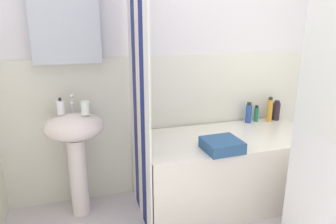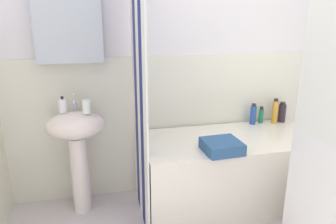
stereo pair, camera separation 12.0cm
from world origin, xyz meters
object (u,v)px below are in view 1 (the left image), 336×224
object	(u,v)px
lotion_bottle	(270,110)
body_wash_bottle	(256,114)
conditioner_bottle	(276,111)
soap_dispenser	(61,107)
shampoo_bottle	(249,113)
towel_folded	(222,145)
toothbrush_cup	(85,108)
sink	(76,142)
bathtub	(227,169)

from	to	relation	value
lotion_bottle	body_wash_bottle	xyz separation A→B (m)	(-0.11, 0.04, -0.04)
body_wash_bottle	conditioner_bottle	bearing A→B (deg)	-3.36
soap_dispenser	lotion_bottle	size ratio (longest dim) A/B	0.54
soap_dispenser	shampoo_bottle	distance (m)	1.62
shampoo_bottle	towel_folded	xyz separation A→B (m)	(-0.51, -0.51, -0.05)
lotion_bottle	toothbrush_cup	bearing A→B (deg)	-175.40
sink	lotion_bottle	bearing A→B (deg)	3.16
conditioner_bottle	shampoo_bottle	distance (m)	0.29
toothbrush_cup	bathtub	world-z (taller)	toothbrush_cup
soap_dispenser	shampoo_bottle	xyz separation A→B (m)	(1.60, 0.10, -0.21)
bathtub	towel_folded	world-z (taller)	towel_folded
lotion_bottle	towel_folded	xyz separation A→B (m)	(-0.71, -0.49, -0.07)
sink	lotion_bottle	distance (m)	1.73
toothbrush_cup	conditioner_bottle	size ratio (longest dim) A/B	0.52
conditioner_bottle	body_wash_bottle	world-z (taller)	conditioner_bottle
lotion_bottle	body_wash_bottle	distance (m)	0.13
sink	bathtub	bearing A→B (deg)	-7.29
toothbrush_cup	conditioner_bottle	distance (m)	1.74
sink	soap_dispenser	distance (m)	0.29
body_wash_bottle	towel_folded	size ratio (longest dim) A/B	0.59
bathtub	towel_folded	distance (m)	0.45
bathtub	towel_folded	xyz separation A→B (m)	(-0.18, -0.24, 0.33)
shampoo_bottle	towel_folded	world-z (taller)	shampoo_bottle
bathtub	conditioner_bottle	xyz separation A→B (m)	(0.62, 0.27, 0.38)
conditioner_bottle	lotion_bottle	size ratio (longest dim) A/B	0.80
soap_dispenser	towel_folded	world-z (taller)	soap_dispenser
soap_dispenser	shampoo_bottle	world-z (taller)	soap_dispenser
bathtub	conditioner_bottle	distance (m)	0.77
lotion_bottle	soap_dispenser	bearing A→B (deg)	-177.62
sink	conditioner_bottle	bearing A→B (deg)	3.82
bathtub	body_wash_bottle	distance (m)	0.62
toothbrush_cup	body_wash_bottle	xyz separation A→B (m)	(1.52, 0.17, -0.23)
shampoo_bottle	conditioner_bottle	bearing A→B (deg)	0.25
conditioner_bottle	toothbrush_cup	bearing A→B (deg)	-174.79
body_wash_bottle	bathtub	bearing A→B (deg)	-145.46
towel_folded	lotion_bottle	bearing A→B (deg)	34.35
toothbrush_cup	lotion_bottle	xyz separation A→B (m)	(1.63, 0.13, -0.19)
conditioner_bottle	lotion_bottle	distance (m)	0.10
soap_dispenser	body_wash_bottle	world-z (taller)	soap_dispenser
bathtub	sink	bearing A→B (deg)	172.71
conditioner_bottle	towel_folded	distance (m)	0.95
bathtub	toothbrush_cup	bearing A→B (deg)	173.98
bathtub	body_wash_bottle	xyz separation A→B (m)	(0.42, 0.29, 0.36)
soap_dispenser	towel_folded	distance (m)	1.20
sink	toothbrush_cup	world-z (taller)	toothbrush_cup
towel_folded	body_wash_bottle	bearing A→B (deg)	41.22
toothbrush_cup	shampoo_bottle	size ratio (longest dim) A/B	0.51
bathtub	conditioner_bottle	world-z (taller)	conditioner_bottle
conditioner_bottle	towel_folded	size ratio (longest dim) A/B	0.71
sink	towel_folded	world-z (taller)	sink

